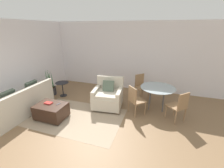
{
  "coord_description": "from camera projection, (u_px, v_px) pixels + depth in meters",
  "views": [
    {
      "loc": [
        1.57,
        -2.46,
        2.5
      ],
      "look_at": [
        0.11,
        1.94,
        0.75
      ],
      "focal_mm": 24.0,
      "sensor_mm": 36.0,
      "label": 1
    }
  ],
  "objects": [
    {
      "name": "ground_plane",
      "position": [
        82.0,
        141.0,
        3.53
      ],
      "size": [
        20.0,
        20.0,
        0.0
      ],
      "primitive_type": "plane",
      "color": "brown"
    },
    {
      "name": "wall_back",
      "position": [
        122.0,
        56.0,
        6.25
      ],
      "size": [
        12.0,
        0.06,
        2.75
      ],
      "color": "white",
      "rests_on": "ground_plane"
    },
    {
      "name": "wall_left",
      "position": [
        26.0,
        62.0,
        5.24
      ],
      "size": [
        0.06,
        12.0,
        2.75
      ],
      "color": "white",
      "rests_on": "ground_plane"
    },
    {
      "name": "area_rug",
      "position": [
        77.0,
        117.0,
        4.46
      ],
      "size": [
        2.66,
        1.77,
        0.01
      ],
      "color": "gray",
      "rests_on": "ground_plane"
    },
    {
      "name": "couch",
      "position": [
        21.0,
        105.0,
        4.57
      ],
      "size": [
        0.9,
        2.03,
        0.91
      ],
      "color": "beige",
      "rests_on": "ground_plane"
    },
    {
      "name": "armchair",
      "position": [
        108.0,
        96.0,
        4.94
      ],
      "size": [
        0.99,
        0.97,
        0.97
      ],
      "color": "beige",
      "rests_on": "ground_plane"
    },
    {
      "name": "ottoman",
      "position": [
        51.0,
        111.0,
        4.34
      ],
      "size": [
        0.84,
        0.62,
        0.44
      ],
      "color": "#382319",
      "rests_on": "ground_plane"
    },
    {
      "name": "book_stack",
      "position": [
        48.0,
        103.0,
        4.33
      ],
      "size": [
        0.22,
        0.15,
        0.03
      ],
      "color": "#B72D28",
      "rests_on": "ottoman"
    },
    {
      "name": "tv_remote_primary",
      "position": [
        58.0,
        104.0,
        4.3
      ],
      "size": [
        0.08,
        0.14,
        0.01
      ],
      "color": "#333338",
      "rests_on": "ottoman"
    },
    {
      "name": "potted_plant",
      "position": [
        51.0,
        89.0,
        5.92
      ],
      "size": [
        0.41,
        0.41,
        1.05
      ],
      "color": "#333338",
      "rests_on": "ground_plane"
    },
    {
      "name": "side_table",
      "position": [
        62.0,
        86.0,
        5.73
      ],
      "size": [
        0.48,
        0.48,
        0.55
      ],
      "color": "black",
      "rests_on": "ground_plane"
    },
    {
      "name": "dining_table",
      "position": [
        158.0,
        90.0,
        4.77
      ],
      "size": [
        1.09,
        1.09,
        0.72
      ],
      "color": "#99A8AD",
      "rests_on": "ground_plane"
    },
    {
      "name": "dining_chair_near_left",
      "position": [
        135.0,
        99.0,
        4.45
      ],
      "size": [
        0.59,
        0.59,
        0.9
      ],
      "color": "#93704C",
      "rests_on": "ground_plane"
    },
    {
      "name": "dining_chair_near_right",
      "position": [
        179.0,
        105.0,
        4.09
      ],
      "size": [
        0.59,
        0.59,
        0.9
      ],
      "color": "#93704C",
      "rests_on": "ground_plane"
    },
    {
      "name": "dining_chair_far_left",
      "position": [
        141.0,
        85.0,
        5.54
      ],
      "size": [
        0.59,
        0.59,
        0.9
      ],
      "color": "#93704C",
      "rests_on": "ground_plane"
    }
  ]
}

